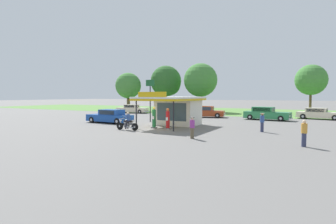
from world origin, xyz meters
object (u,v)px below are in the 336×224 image
gas_pump_offside (168,120)px  featured_classic_sedan (110,117)px  bystander_chatting_near_pumps (262,122)px  gas_pump_nearside (154,118)px  parked_car_back_row_centre_right (180,110)px  parked_car_second_row_spare (266,114)px  bystander_strolling_foreground (304,133)px  motorcycle_with_rider (128,123)px  bystander_leaning_by_kiosk (192,127)px  parked_car_back_row_far_right (206,112)px  parked_car_back_row_centre_left (319,114)px  roadside_pole_sign (150,93)px  parked_car_back_row_left (132,109)px

gas_pump_offside → featured_classic_sedan: gas_pump_offside is taller
bystander_chatting_near_pumps → gas_pump_offside: bearing=-165.3°
gas_pump_nearside → parked_car_back_row_centre_right: 18.03m
gas_pump_offside → featured_classic_sedan: bearing=168.0°
featured_classic_sedan → parked_car_second_row_spare: 18.64m
bystander_chatting_near_pumps → bystander_strolling_foreground: bearing=-59.5°
motorcycle_with_rider → bystander_chatting_near_pumps: 11.28m
bystander_leaning_by_kiosk → parked_car_back_row_far_right: bearing=107.6°
gas_pump_offside → bystander_strolling_foreground: bearing=-17.6°
parked_car_back_row_far_right → parked_car_back_row_centre_right: bearing=150.5°
parked_car_back_row_centre_left → bystander_chatting_near_pumps: 16.39m
parked_car_back_row_far_right → parked_car_back_row_centre_left: 14.16m
gas_pump_nearside → bystander_strolling_foreground: bearing=-15.7°
featured_classic_sedan → parked_car_back_row_centre_right: (1.04, 15.40, 0.01)m
bystander_leaning_by_kiosk → roadside_pole_sign: size_ratio=0.31×
bystander_chatting_near_pumps → bystander_leaning_by_kiosk: size_ratio=1.05×
parked_car_back_row_far_right → parked_car_back_row_left: (-14.11, 2.32, -0.03)m
motorcycle_with_rider → bystander_chatting_near_pumps: size_ratio=1.41×
motorcycle_with_rider → roadside_pole_sign: 7.93m
motorcycle_with_rider → featured_classic_sedan: bearing=143.2°
parked_car_back_row_far_right → roadside_pole_sign: (-3.23, -9.21, 2.55)m
parked_car_second_row_spare → roadside_pole_sign: roadside_pole_sign is taller
roadside_pole_sign → parked_car_back_row_centre_left: bearing=37.5°
gas_pump_nearside → bystander_chatting_near_pumps: gas_pump_nearside is taller
parked_car_second_row_spare → parked_car_back_row_centre_right: (-13.37, 3.57, -0.04)m
parked_car_back_row_centre_right → gas_pump_offside: bearing=-67.6°
gas_pump_offside → parked_car_back_row_centre_right: 18.52m
parked_car_back_row_left → parked_car_back_row_centre_right: size_ratio=0.98×
bystander_chatting_near_pumps → bystander_leaning_by_kiosk: 6.93m
motorcycle_with_rider → parked_car_back_row_left: size_ratio=0.39×
parked_car_second_row_spare → bystander_leaning_by_kiosk: (-2.31, -17.39, 0.06)m
motorcycle_with_rider → parked_car_back_row_centre_left: motorcycle_with_rider is taller
parked_car_back_row_left → bystander_strolling_foreground: bystander_strolling_foreground is taller
featured_classic_sedan → parked_car_back_row_left: 16.56m
motorcycle_with_rider → bystander_leaning_by_kiosk: (6.71, -1.53, 0.13)m
bystander_leaning_by_kiosk → parked_car_back_row_left: bearing=134.4°
parked_car_back_row_centre_right → bystander_leaning_by_kiosk: bearing=-62.2°
parked_car_second_row_spare → parked_car_back_row_left: bearing=172.7°
gas_pump_offside → parked_car_back_row_far_right: (-1.66, 14.07, -0.15)m
featured_classic_sedan → bystander_leaning_by_kiosk: bearing=-24.7°
motorcycle_with_rider → parked_car_back_row_centre_right: size_ratio=0.38×
bystander_strolling_foreground → bystander_leaning_by_kiosk: (-6.95, -0.34, -0.04)m
motorcycle_with_rider → parked_car_back_row_left: (-13.07, 18.70, 0.01)m
parked_car_back_row_far_right → parked_car_second_row_spare: size_ratio=0.94×
parked_car_second_row_spare → parked_car_back_row_centre_left: bearing=37.0°
motorcycle_with_rider → parked_car_back_row_centre_right: 19.91m
parked_car_second_row_spare → bystander_leaning_by_kiosk: parked_car_second_row_spare is taller
parked_car_back_row_centre_right → bystander_chatting_near_pumps: (14.77, -15.10, 0.14)m
bystander_chatting_near_pumps → featured_classic_sedan: bearing=-178.9°
parked_car_back_row_centre_left → parked_car_back_row_far_right: bearing=-164.6°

